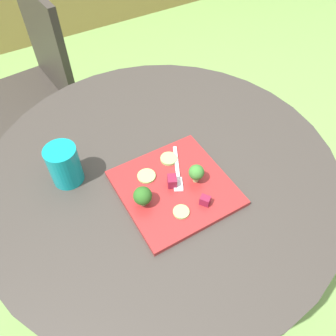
% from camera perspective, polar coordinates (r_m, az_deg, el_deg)
% --- Properties ---
extents(ground_plane, '(12.00, 12.00, 0.00)m').
position_cam_1_polar(ground_plane, '(1.55, -0.71, -17.03)').
color(ground_plane, '#70994C').
extents(patio_table, '(0.99, 0.99, 0.72)m').
position_cam_1_polar(patio_table, '(1.12, -0.94, -7.30)').
color(patio_table, '#38332D').
rests_on(patio_table, ground_plane).
extents(patio_chair, '(0.48, 0.48, 0.90)m').
position_cam_1_polar(patio_chair, '(1.67, -22.12, 13.60)').
color(patio_chair, '#332D28').
rests_on(patio_chair, ground_plane).
extents(salad_plate, '(0.28, 0.28, 0.01)m').
position_cam_1_polar(salad_plate, '(0.88, 1.19, -3.38)').
color(salad_plate, maroon).
rests_on(salad_plate, patio_table).
extents(drinking_glass, '(0.08, 0.08, 0.11)m').
position_cam_1_polar(drinking_glass, '(0.91, -17.13, 0.26)').
color(drinking_glass, '#0F8C93').
rests_on(drinking_glass, patio_table).
extents(fork, '(0.08, 0.15, 0.00)m').
position_cam_1_polar(fork, '(0.90, 1.64, -0.72)').
color(fork, silver).
rests_on(fork, salad_plate).
extents(broccoli_floret_0, '(0.05, 0.05, 0.06)m').
position_cam_1_polar(broccoli_floret_0, '(0.82, -4.33, -4.76)').
color(broccoli_floret_0, '#99B770').
rests_on(broccoli_floret_0, salad_plate).
extents(broccoli_floret_1, '(0.04, 0.04, 0.05)m').
position_cam_1_polar(broccoli_floret_1, '(0.86, 4.85, -0.77)').
color(broccoli_floret_1, '#99B770').
rests_on(broccoli_floret_1, salad_plate).
extents(cucumber_slice_0, '(0.05, 0.05, 0.01)m').
position_cam_1_polar(cucumber_slice_0, '(0.93, 0.00, 1.76)').
color(cucumber_slice_0, '#8EB766').
rests_on(cucumber_slice_0, salad_plate).
extents(cucumber_slice_1, '(0.04, 0.04, 0.01)m').
position_cam_1_polar(cucumber_slice_1, '(0.82, 2.26, -7.46)').
color(cucumber_slice_1, '#8EB766').
rests_on(cucumber_slice_1, salad_plate).
extents(cucumber_slice_2, '(0.05, 0.05, 0.01)m').
position_cam_1_polar(cucumber_slice_2, '(0.89, -3.68, -1.37)').
color(cucumber_slice_2, '#8EB766').
rests_on(cucumber_slice_2, salad_plate).
extents(beet_chunk_0, '(0.03, 0.03, 0.02)m').
position_cam_1_polar(beet_chunk_0, '(0.84, 6.32, -5.51)').
color(beet_chunk_0, maroon).
rests_on(beet_chunk_0, salad_plate).
extents(beet_chunk_1, '(0.03, 0.04, 0.03)m').
position_cam_1_polar(beet_chunk_1, '(0.86, 0.71, -2.26)').
color(beet_chunk_1, maroon).
rests_on(beet_chunk_1, salad_plate).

